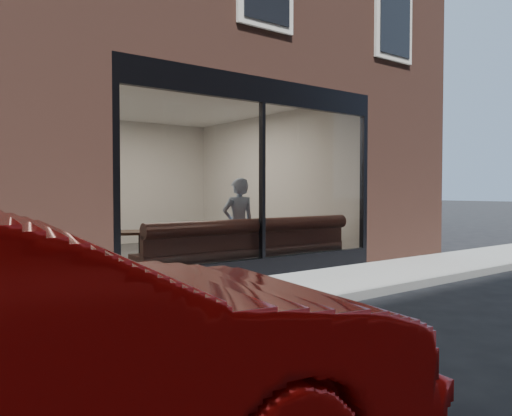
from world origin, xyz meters
TOP-DOWN VIEW (x-y plane):
  - ground at (0.00, 0.00)m, footprint 120.00×120.00m
  - sidewalk_near at (0.00, 1.00)m, footprint 40.00×2.00m
  - kerb_near at (0.00, -0.05)m, footprint 40.00×0.10m
  - host_building_pier_right at (3.75, 8.00)m, footprint 2.50×12.00m
  - host_building_backfill at (0.00, 11.00)m, footprint 5.00×6.00m
  - cafe_floor at (0.00, 5.00)m, footprint 6.00×6.00m
  - cafe_ceiling at (0.00, 5.00)m, footprint 6.00×6.00m
  - cafe_wall_back at (0.00, 7.99)m, footprint 5.00×0.00m
  - cafe_wall_left at (-2.49, 5.00)m, footprint 0.00×6.00m
  - cafe_wall_right at (2.49, 5.00)m, footprint 0.00×6.00m
  - storefront_kick at (0.00, 2.05)m, footprint 5.00×0.10m
  - storefront_header at (0.00, 2.05)m, footprint 5.00×0.10m
  - storefront_mullion at (0.00, 2.05)m, footprint 0.06×0.10m
  - storefront_glass at (0.00, 2.02)m, footprint 4.80×0.00m
  - banquette at (0.00, 2.45)m, footprint 4.00×0.55m
  - person at (-0.01, 2.70)m, footprint 0.64×0.48m
  - cafe_table_left at (-1.67, 3.00)m, footprint 0.82×0.82m
  - cafe_table_right at (0.84, 3.58)m, footprint 0.64×0.64m
  - cafe_chair_left at (-1.94, 4.20)m, footprint 0.43×0.43m
  - wall_poster at (-2.45, 4.46)m, footprint 0.02×0.53m

SIDE VIEW (x-z plane):
  - ground at x=0.00m, z-range 0.00..0.00m
  - sidewalk_near at x=0.00m, z-range 0.00..0.01m
  - cafe_floor at x=0.00m, z-range 0.02..0.02m
  - kerb_near at x=0.00m, z-range 0.00..0.12m
  - storefront_kick at x=0.00m, z-range 0.00..0.30m
  - banquette at x=0.00m, z-range 0.00..0.45m
  - cafe_chair_left at x=-1.94m, z-range 0.22..0.26m
  - cafe_table_left at x=-1.67m, z-range 0.72..0.76m
  - cafe_table_right at x=0.84m, z-range 0.72..0.76m
  - person at x=-0.01m, z-range 0.00..1.61m
  - wall_poster at x=-2.45m, z-range 1.16..1.87m
  - storefront_mullion at x=0.00m, z-range 0.30..2.80m
  - storefront_glass at x=0.00m, z-range -0.85..3.95m
  - cafe_wall_back at x=0.00m, z-range -0.90..4.10m
  - cafe_wall_left at x=-2.49m, z-range -1.40..4.60m
  - cafe_wall_right at x=2.49m, z-range -1.40..4.60m
  - host_building_pier_right at x=3.75m, z-range 0.00..3.20m
  - host_building_backfill at x=0.00m, z-range 0.00..3.20m
  - storefront_header at x=0.00m, z-range 2.80..3.20m
  - cafe_ceiling at x=0.00m, z-range 3.19..3.19m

